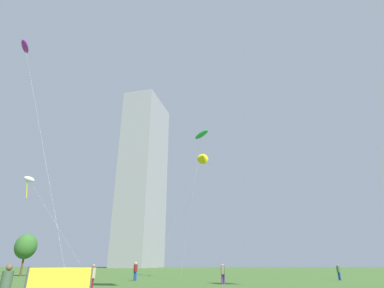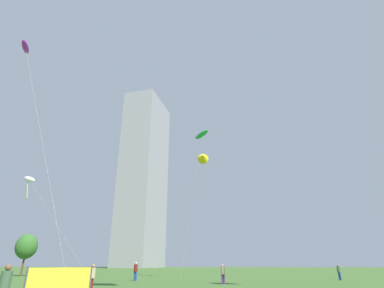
# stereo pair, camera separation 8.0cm
# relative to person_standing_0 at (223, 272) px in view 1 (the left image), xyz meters

# --- Properties ---
(person_standing_0) EXTENTS (0.37, 0.37, 1.67)m
(person_standing_0) POSITION_rel_person_standing_0_xyz_m (0.00, 0.00, 0.00)
(person_standing_0) COLOR #593372
(person_standing_0) RESTS_ON ground
(person_standing_1) EXTENTS (0.37, 0.37, 1.68)m
(person_standing_1) POSITION_rel_person_standing_0_xyz_m (-8.03, -17.70, 0.01)
(person_standing_1) COLOR #2D2D33
(person_standing_1) RESTS_ON ground
(person_standing_2) EXTENTS (0.41, 0.41, 1.85)m
(person_standing_2) POSITION_rel_person_standing_0_xyz_m (-9.22, 5.02, 0.10)
(person_standing_2) COLOR #1E478C
(person_standing_2) RESTS_ON ground
(person_standing_3) EXTENTS (0.36, 0.36, 1.62)m
(person_standing_3) POSITION_rel_person_standing_0_xyz_m (12.77, 7.74, -0.03)
(person_standing_3) COLOR #1E478C
(person_standing_3) RESTS_ON ground
(person_standing_4) EXTENTS (0.37, 0.37, 1.67)m
(person_standing_4) POSITION_rel_person_standing_0_xyz_m (-8.62, -8.24, -0.00)
(person_standing_4) COLOR maroon
(person_standing_4) RESTS_ON ground
(kite_flying_1) EXTENTS (9.53, 4.44, 13.02)m
(kite_flying_1) POSITION_rel_person_standing_0_xyz_m (-25.78, 8.63, 11.37)
(kite_flying_1) COLOR silver
(kite_flying_1) RESTS_ON ground
(kite_flying_2) EXTENTS (4.51, 5.63, 19.53)m
(kite_flying_2) POSITION_rel_person_standing_0_xyz_m (-2.22, 10.49, 18.04)
(kite_flying_2) COLOR silver
(kite_flying_2) RESTS_ON ground
(kite_flying_3) EXTENTS (11.66, 3.03, 27.92)m
(kite_flying_3) POSITION_rel_person_standing_0_xyz_m (-24.09, -0.19, 26.37)
(kite_flying_3) COLOR silver
(kite_flying_3) RESTS_ON ground
(kite_flying_5) EXTENTS (7.69, 3.67, 15.70)m
(kite_flying_5) POSITION_rel_person_standing_0_xyz_m (-1.98, 8.62, 13.91)
(kite_flying_5) COLOR silver
(kite_flying_5) RESTS_ON ground
(park_tree_0) EXTENTS (3.06, 3.06, 5.81)m
(park_tree_0) POSITION_rel_person_standing_0_xyz_m (-28.71, 15.49, 3.06)
(park_tree_0) COLOR brown
(park_tree_0) RESTS_ON ground
(distant_highrise_0) EXTENTS (18.41, 27.64, 77.67)m
(distant_highrise_0) POSITION_rel_person_standing_0_xyz_m (-33.62, 102.55, 37.87)
(distant_highrise_0) COLOR #939399
(distant_highrise_0) RESTS_ON ground
(event_banner) EXTENTS (2.12, 1.94, 1.59)m
(event_banner) POSITION_rel_person_standing_0_xyz_m (-7.44, -14.84, -0.13)
(event_banner) COLOR #4C4C4C
(event_banner) RESTS_ON ground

